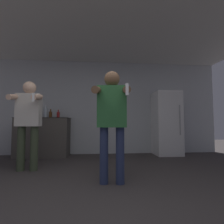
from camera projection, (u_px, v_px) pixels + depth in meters
The scene contains 11 objects.
ground_plane at pixel (86, 214), 1.57m from camera, with size 14.00×14.00×0.00m, color #383333.
wall_back at pixel (93, 107), 4.84m from camera, with size 7.00×0.06×2.55m.
ceiling_slab at pixel (92, 31), 3.32m from camera, with size 7.00×3.70×0.05m.
refrigerator at pixel (167, 123), 4.64m from camera, with size 0.65×0.66×1.66m.
counter at pixel (43, 137), 4.35m from camera, with size 1.27×0.64×0.96m.
bottle_clear_vodka at pixel (46, 113), 4.42m from camera, with size 0.08×0.08×0.33m.
bottle_short_whiskey at pixel (39, 114), 4.40m from camera, with size 0.08×0.08×0.28m.
bottle_amber_bourbon at pixel (58, 115), 4.44m from camera, with size 0.07×0.07×0.22m.
bottle_tall_gin at pixel (51, 114), 4.43m from camera, with size 0.08×0.08×0.25m.
person_woman_foreground at pixel (112, 114), 2.41m from camera, with size 0.52×0.54×1.55m.
person_man_side at pixel (28, 118), 3.07m from camera, with size 0.48×0.46×1.57m.
Camera 1 is at (0.09, -1.64, 0.80)m, focal length 28.00 mm.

